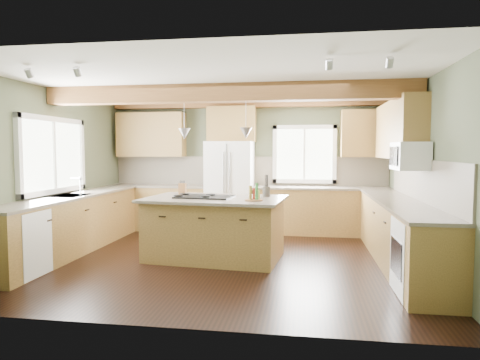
# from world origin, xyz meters

# --- Properties ---
(floor) EXTENTS (5.60, 5.60, 0.00)m
(floor) POSITION_xyz_m (0.00, 0.00, 0.00)
(floor) COLOR black
(floor) RESTS_ON ground
(ceiling) EXTENTS (5.60, 5.60, 0.00)m
(ceiling) POSITION_xyz_m (0.00, 0.00, 2.60)
(ceiling) COLOR silver
(ceiling) RESTS_ON wall_back
(wall_back) EXTENTS (5.60, 0.00, 5.60)m
(wall_back) POSITION_xyz_m (0.00, 2.50, 1.30)
(wall_back) COLOR #4B563D
(wall_back) RESTS_ON ground
(wall_left) EXTENTS (0.00, 5.00, 5.00)m
(wall_left) POSITION_xyz_m (-2.80, 0.00, 1.30)
(wall_left) COLOR #4B563D
(wall_left) RESTS_ON ground
(wall_right) EXTENTS (0.00, 5.00, 5.00)m
(wall_right) POSITION_xyz_m (2.80, 0.00, 1.30)
(wall_right) COLOR #4B563D
(wall_right) RESTS_ON ground
(ceiling_beam) EXTENTS (5.55, 0.26, 0.26)m
(ceiling_beam) POSITION_xyz_m (0.00, 0.07, 2.47)
(ceiling_beam) COLOR brown
(ceiling_beam) RESTS_ON ceiling
(soffit_trim) EXTENTS (5.55, 0.20, 0.10)m
(soffit_trim) POSITION_xyz_m (0.00, 2.40, 2.54)
(soffit_trim) COLOR brown
(soffit_trim) RESTS_ON ceiling
(backsplash_back) EXTENTS (5.58, 0.03, 0.58)m
(backsplash_back) POSITION_xyz_m (0.00, 2.48, 1.21)
(backsplash_back) COLOR brown
(backsplash_back) RESTS_ON wall_back
(backsplash_right) EXTENTS (0.03, 3.70, 0.58)m
(backsplash_right) POSITION_xyz_m (2.78, 0.05, 1.21)
(backsplash_right) COLOR brown
(backsplash_right) RESTS_ON wall_right
(base_cab_back_left) EXTENTS (2.02, 0.60, 0.88)m
(base_cab_back_left) POSITION_xyz_m (-1.79, 2.20, 0.44)
(base_cab_back_left) COLOR brown
(base_cab_back_left) RESTS_ON floor
(counter_back_left) EXTENTS (2.06, 0.64, 0.04)m
(counter_back_left) POSITION_xyz_m (-1.79, 2.20, 0.90)
(counter_back_left) COLOR #4D4438
(counter_back_left) RESTS_ON base_cab_back_left
(base_cab_back_right) EXTENTS (2.62, 0.60, 0.88)m
(base_cab_back_right) POSITION_xyz_m (1.49, 2.20, 0.44)
(base_cab_back_right) COLOR brown
(base_cab_back_right) RESTS_ON floor
(counter_back_right) EXTENTS (2.66, 0.64, 0.04)m
(counter_back_right) POSITION_xyz_m (1.49, 2.20, 0.90)
(counter_back_right) COLOR #4D4438
(counter_back_right) RESTS_ON base_cab_back_right
(base_cab_left) EXTENTS (0.60, 3.70, 0.88)m
(base_cab_left) POSITION_xyz_m (-2.50, 0.05, 0.44)
(base_cab_left) COLOR brown
(base_cab_left) RESTS_ON floor
(counter_left) EXTENTS (0.64, 3.74, 0.04)m
(counter_left) POSITION_xyz_m (-2.50, 0.05, 0.90)
(counter_left) COLOR #4D4438
(counter_left) RESTS_ON base_cab_left
(base_cab_right) EXTENTS (0.60, 3.70, 0.88)m
(base_cab_right) POSITION_xyz_m (2.50, 0.05, 0.44)
(base_cab_right) COLOR brown
(base_cab_right) RESTS_ON floor
(counter_right) EXTENTS (0.64, 3.74, 0.04)m
(counter_right) POSITION_xyz_m (2.50, 0.05, 0.90)
(counter_right) COLOR #4D4438
(counter_right) RESTS_ON base_cab_right
(upper_cab_back_left) EXTENTS (1.40, 0.35, 0.90)m
(upper_cab_back_left) POSITION_xyz_m (-1.99, 2.33, 1.95)
(upper_cab_back_left) COLOR brown
(upper_cab_back_left) RESTS_ON wall_back
(upper_cab_over_fridge) EXTENTS (0.96, 0.35, 0.70)m
(upper_cab_over_fridge) POSITION_xyz_m (-0.30, 2.33, 2.15)
(upper_cab_over_fridge) COLOR brown
(upper_cab_over_fridge) RESTS_ON wall_back
(upper_cab_right) EXTENTS (0.35, 2.20, 0.90)m
(upper_cab_right) POSITION_xyz_m (2.62, 0.90, 1.95)
(upper_cab_right) COLOR brown
(upper_cab_right) RESTS_ON wall_right
(upper_cab_back_corner) EXTENTS (0.90, 0.35, 0.90)m
(upper_cab_back_corner) POSITION_xyz_m (2.30, 2.33, 1.95)
(upper_cab_back_corner) COLOR brown
(upper_cab_back_corner) RESTS_ON wall_back
(window_left) EXTENTS (0.04, 1.60, 1.05)m
(window_left) POSITION_xyz_m (-2.78, 0.05, 1.55)
(window_left) COLOR white
(window_left) RESTS_ON wall_left
(window_back) EXTENTS (1.10, 0.04, 1.00)m
(window_back) POSITION_xyz_m (1.15, 2.48, 1.55)
(window_back) COLOR white
(window_back) RESTS_ON wall_back
(sink) EXTENTS (0.50, 0.65, 0.03)m
(sink) POSITION_xyz_m (-2.50, 0.05, 0.91)
(sink) COLOR #262628
(sink) RESTS_ON counter_left
(faucet) EXTENTS (0.02, 0.02, 0.28)m
(faucet) POSITION_xyz_m (-2.32, 0.05, 1.05)
(faucet) COLOR #B2B2B7
(faucet) RESTS_ON sink
(dishwasher) EXTENTS (0.60, 0.60, 0.84)m
(dishwasher) POSITION_xyz_m (-2.49, -1.25, 0.43)
(dishwasher) COLOR white
(dishwasher) RESTS_ON floor
(oven) EXTENTS (0.60, 0.72, 0.84)m
(oven) POSITION_xyz_m (2.49, -1.25, 0.43)
(oven) COLOR white
(oven) RESTS_ON floor
(microwave) EXTENTS (0.40, 0.70, 0.38)m
(microwave) POSITION_xyz_m (2.58, -0.05, 1.55)
(microwave) COLOR white
(microwave) RESTS_ON wall_right
(pendant_left) EXTENTS (0.18, 0.18, 0.16)m
(pendant_left) POSITION_xyz_m (-0.65, 0.11, 1.88)
(pendant_left) COLOR #B2B2B7
(pendant_left) RESTS_ON ceiling
(pendant_right) EXTENTS (0.18, 0.18, 0.16)m
(pendant_right) POSITION_xyz_m (0.31, 0.02, 1.88)
(pendant_right) COLOR #B2B2B7
(pendant_right) RESTS_ON ceiling
(refrigerator) EXTENTS (0.90, 0.74, 1.80)m
(refrigerator) POSITION_xyz_m (-0.30, 2.12, 0.90)
(refrigerator) COLOR white
(refrigerator) RESTS_ON floor
(island) EXTENTS (2.02, 1.35, 0.88)m
(island) POSITION_xyz_m (-0.17, 0.07, 0.44)
(island) COLOR brown
(island) RESTS_ON floor
(island_top) EXTENTS (2.16, 1.49, 0.04)m
(island_top) POSITION_xyz_m (-0.17, 0.07, 0.90)
(island_top) COLOR #4D4438
(island_top) RESTS_ON island
(cooktop) EXTENTS (0.88, 0.63, 0.02)m
(cooktop) POSITION_xyz_m (-0.33, 0.08, 0.93)
(cooktop) COLOR black
(cooktop) RESTS_ON island_top
(knife_block) EXTENTS (0.12, 0.09, 0.18)m
(knife_block) POSITION_xyz_m (-0.78, 0.43, 1.01)
(knife_block) COLOR brown
(knife_block) RESTS_ON island_top
(utensil_crock) EXTENTS (0.13, 0.13, 0.15)m
(utensil_crock) POSITION_xyz_m (0.58, 0.33, 1.00)
(utensil_crock) COLOR #413734
(utensil_crock) RESTS_ON island_top
(bottle_tray) EXTENTS (0.34, 0.34, 0.24)m
(bottle_tray) POSITION_xyz_m (0.45, -0.21, 1.04)
(bottle_tray) COLOR brown
(bottle_tray) RESTS_ON island_top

